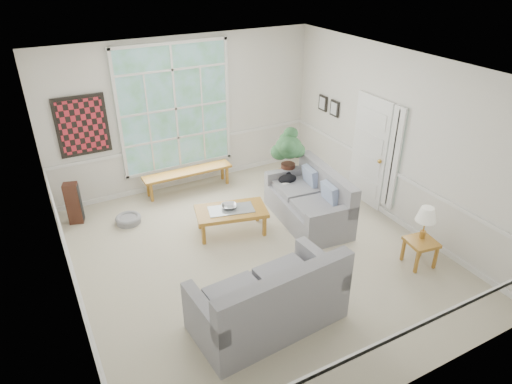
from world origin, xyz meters
TOP-DOWN VIEW (x-y plane):
  - floor at (0.00, 0.00)m, footprint 5.50×6.00m
  - ceiling at (0.00, 0.00)m, footprint 5.50×6.00m
  - wall_back at (0.00, 3.00)m, footprint 5.50×0.02m
  - wall_front at (0.00, -3.00)m, footprint 5.50×0.02m
  - wall_left at (-2.75, 0.00)m, footprint 0.02×6.00m
  - wall_right at (2.75, 0.00)m, footprint 0.02×6.00m
  - window_back at (-0.20, 2.96)m, footprint 2.30×0.08m
  - entry_door at (2.71, 0.60)m, footprint 0.08×0.90m
  - door_sidelight at (2.71, -0.03)m, footprint 0.08×0.26m
  - wall_art at (-1.95, 2.95)m, footprint 0.90×0.06m
  - wall_frame_near at (2.71, 1.75)m, footprint 0.04×0.26m
  - wall_frame_far at (2.71, 2.15)m, footprint 0.04×0.26m
  - loveseat_right at (1.32, 0.50)m, footprint 1.11×1.88m
  - loveseat_front at (-0.57, -1.37)m, footprint 2.02×1.15m
  - coffee_table at (-0.06, 0.82)m, footprint 1.33×0.93m
  - pewter_bowl at (-0.07, 0.88)m, footprint 0.41×0.41m
  - window_bench at (-0.16, 2.65)m, footprint 1.82×0.36m
  - end_table at (1.51, 1.45)m, footprint 0.63×0.63m
  - houseplant at (1.43, 1.39)m, footprint 0.57×0.57m
  - side_table at (2.14, -1.40)m, footprint 0.49×0.49m
  - table_lamp at (2.21, -1.34)m, footprint 0.32×0.32m
  - pet_bed at (-1.58, 1.97)m, footprint 0.46×0.46m
  - floor_speaker at (-2.40, 2.43)m, footprint 0.29×0.25m
  - cat at (1.28, 1.15)m, footprint 0.39×0.29m

SIDE VIEW (x-z plane):
  - floor at x=0.00m, z-range -0.01..0.00m
  - pet_bed at x=-1.58m, z-range 0.00..0.13m
  - window_bench at x=-0.16m, z-range 0.00..0.42m
  - side_table at x=2.14m, z-range 0.00..0.44m
  - coffee_table at x=-0.06m, z-range 0.00..0.45m
  - end_table at x=1.51m, z-range 0.00..0.52m
  - floor_speaker at x=-2.40m, z-range 0.00..0.78m
  - loveseat_right at x=1.32m, z-range 0.00..0.97m
  - pewter_bowl at x=-0.07m, z-range 0.45..0.53m
  - loveseat_front at x=-0.57m, z-range 0.00..1.06m
  - cat at x=1.28m, z-range 0.50..0.67m
  - table_lamp at x=2.21m, z-range 0.44..0.98m
  - houseplant at x=1.43m, z-range 0.52..1.46m
  - entry_door at x=2.71m, z-range 0.00..2.10m
  - door_sidelight at x=2.71m, z-range 0.20..2.10m
  - wall_back at x=0.00m, z-range 0.00..3.00m
  - wall_front at x=0.00m, z-range 0.00..3.00m
  - wall_left at x=-2.75m, z-range 0.00..3.00m
  - wall_right at x=2.75m, z-range 0.00..3.00m
  - wall_frame_near at x=2.71m, z-range 1.39..1.71m
  - wall_frame_far at x=2.71m, z-range 1.39..1.71m
  - wall_art at x=-1.95m, z-range 1.05..2.15m
  - window_back at x=-0.20m, z-range 0.45..2.85m
  - ceiling at x=0.00m, z-range 2.99..3.01m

